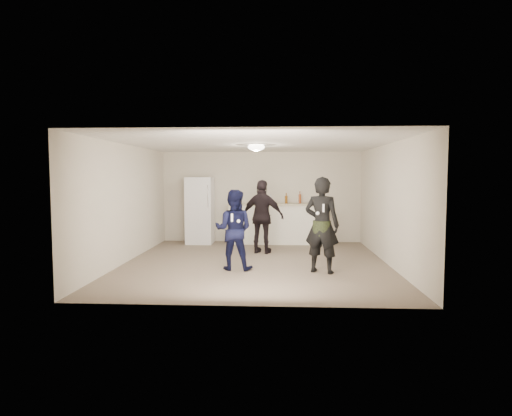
{
  "coord_description": "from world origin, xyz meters",
  "views": [
    {
      "loc": [
        0.48,
        -8.89,
        1.83
      ],
      "look_at": [
        0.0,
        0.2,
        1.15
      ],
      "focal_mm": 30.0,
      "sensor_mm": 36.0,
      "label": 1
    }
  ],
  "objects_px": {
    "man": "(234,230)",
    "spectator": "(263,217)",
    "shaker": "(254,200)",
    "counter": "(277,224)",
    "woman": "(322,225)",
    "fridge": "(200,210)"
  },
  "relations": [
    {
      "from": "counter",
      "to": "man",
      "type": "xyz_separation_m",
      "value": [
        -0.84,
        -3.3,
        0.26
      ]
    },
    {
      "from": "fridge",
      "to": "man",
      "type": "relative_size",
      "value": 1.15
    },
    {
      "from": "counter",
      "to": "fridge",
      "type": "height_order",
      "value": "fridge"
    },
    {
      "from": "counter",
      "to": "shaker",
      "type": "bearing_deg",
      "value": 171.92
    },
    {
      "from": "man",
      "to": "spectator",
      "type": "distance_m",
      "value": 1.86
    },
    {
      "from": "counter",
      "to": "spectator",
      "type": "bearing_deg",
      "value": -102.93
    },
    {
      "from": "shaker",
      "to": "man",
      "type": "xyz_separation_m",
      "value": [
        -0.2,
        -3.39,
        -0.39
      ]
    },
    {
      "from": "fridge",
      "to": "spectator",
      "type": "xyz_separation_m",
      "value": [
        1.76,
        -1.44,
        -0.03
      ]
    },
    {
      "from": "man",
      "to": "counter",
      "type": "bearing_deg",
      "value": -98.16
    },
    {
      "from": "shaker",
      "to": "fridge",
      "type": "bearing_deg",
      "value": -173.72
    },
    {
      "from": "fridge",
      "to": "woman",
      "type": "relative_size",
      "value": 0.99
    },
    {
      "from": "man",
      "to": "spectator",
      "type": "xyz_separation_m",
      "value": [
        0.5,
        1.79,
        0.09
      ]
    },
    {
      "from": "spectator",
      "to": "woman",
      "type": "bearing_deg",
      "value": 136.32
    },
    {
      "from": "counter",
      "to": "shaker",
      "type": "height_order",
      "value": "shaker"
    },
    {
      "from": "woman",
      "to": "spectator",
      "type": "relative_size",
      "value": 1.04
    },
    {
      "from": "shaker",
      "to": "counter",
      "type": "bearing_deg",
      "value": -8.08
    },
    {
      "from": "woman",
      "to": "spectator",
      "type": "xyz_separation_m",
      "value": [
        -1.2,
        1.99,
        -0.04
      ]
    },
    {
      "from": "man",
      "to": "woman",
      "type": "height_order",
      "value": "woman"
    },
    {
      "from": "shaker",
      "to": "spectator",
      "type": "bearing_deg",
      "value": -79.51
    },
    {
      "from": "fridge",
      "to": "spectator",
      "type": "distance_m",
      "value": 2.27
    },
    {
      "from": "shaker",
      "to": "woman",
      "type": "relative_size",
      "value": 0.09
    },
    {
      "from": "counter",
      "to": "spectator",
      "type": "distance_m",
      "value": 1.58
    }
  ]
}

